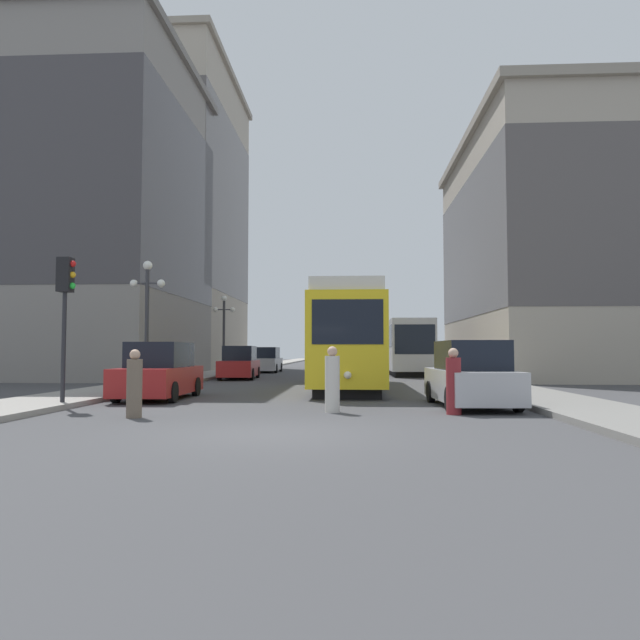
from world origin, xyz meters
TOP-DOWN VIEW (x-y plane):
  - ground_plane at (0.00, 0.00)m, footprint 200.00×200.00m
  - sidewalk_left at (-7.37, 40.00)m, footprint 2.70×120.00m
  - sidewalk_right at (7.37, 40.00)m, footprint 2.70×120.00m
  - streetcar at (1.30, 13.33)m, footprint 2.68×12.79m
  - transit_bus at (5.06, 27.95)m, footprint 2.59×11.08m
  - parked_car_left_near at (-4.73, 20.88)m, footprint 2.07×4.66m
  - parked_car_left_mid at (-4.72, 7.49)m, footprint 1.93×4.39m
  - parked_car_right_far at (4.73, 5.37)m, footprint 2.02×4.53m
  - parked_car_left_far at (-4.72, 31.16)m, footprint 1.93×4.89m
  - pedestrian_crossing_near at (3.92, 3.42)m, footprint 0.36×0.36m
  - pedestrian_crossing_far at (0.96, 3.73)m, footprint 0.37×0.37m
  - pedestrian_on_sidewalk at (-3.57, 2.31)m, footprint 0.35×0.35m
  - traffic_light_near_left at (-6.41, 4.57)m, footprint 0.47×0.36m
  - lamp_post_left_near at (-6.62, 11.54)m, footprint 1.41×0.36m
  - lamp_post_left_far at (-6.62, 25.38)m, footprint 1.41×0.36m
  - building_left_corner at (-15.17, 23.48)m, footprint 13.50×14.89m
  - building_left_midblock at (-13.98, 36.88)m, footprint 11.10×17.50m
  - building_right_corner at (14.26, 25.55)m, footprint 11.67×19.08m

SIDE VIEW (x-z plane):
  - ground_plane at x=0.00m, z-range 0.00..0.00m
  - sidewalk_left at x=-7.37m, z-range 0.00..0.15m
  - sidewalk_right at x=7.37m, z-range 0.00..0.15m
  - pedestrian_on_sidewalk at x=-3.57m, z-range -0.05..1.52m
  - pedestrian_crossing_near at x=3.92m, z-range -0.06..1.56m
  - pedestrian_crossing_far at x=0.96m, z-range -0.06..1.60m
  - parked_car_left_mid at x=-4.72m, z-range -0.07..1.75m
  - parked_car_right_far at x=4.73m, z-range -0.07..1.75m
  - parked_car_left_near at x=-4.73m, z-range -0.07..1.75m
  - parked_car_left_far at x=-4.72m, z-range -0.07..1.75m
  - transit_bus at x=5.06m, z-range 0.22..3.67m
  - streetcar at x=1.30m, z-range 0.16..4.05m
  - traffic_light_near_left at x=-6.41m, z-range 1.22..5.18m
  - lamp_post_left_far at x=-6.62m, z-range 0.96..5.87m
  - lamp_post_left_near at x=-6.62m, z-range 0.96..5.93m
  - building_right_corner at x=14.26m, z-range 0.19..15.11m
  - building_left_corner at x=-15.17m, z-range 0.27..19.86m
  - building_left_midblock at x=-13.98m, z-range 0.38..25.55m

